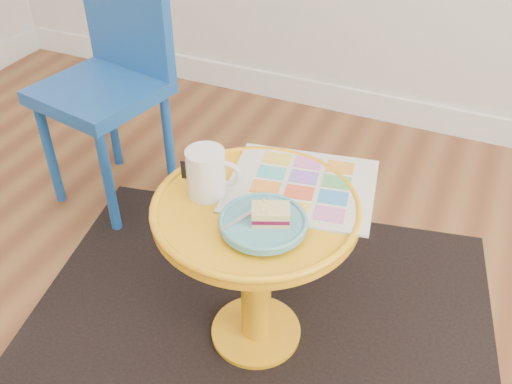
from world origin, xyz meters
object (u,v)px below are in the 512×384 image
at_px(newspaper, 301,186).
at_px(mug, 207,172).
at_px(chair, 112,70).
at_px(plate, 263,223).
at_px(side_table, 256,247).

height_order(newspaper, mug, mug).
distance_m(chair, plate, 0.93).
bearing_deg(mug, newspaper, 19.62).
bearing_deg(chair, newspaper, -12.07).
height_order(side_table, chair, chair).
distance_m(chair, newspaper, 0.86).
xyz_separation_m(chair, newspaper, (0.79, -0.33, -0.00)).
bearing_deg(plate, newspaper, 83.47).
height_order(mug, plate, mug).
relative_size(side_table, newspaper, 1.40).
distance_m(side_table, newspaper, 0.19).
bearing_deg(chair, mug, -26.09).
bearing_deg(mug, plate, -32.82).
bearing_deg(plate, mug, 158.61).
bearing_deg(mug, side_table, -9.44).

